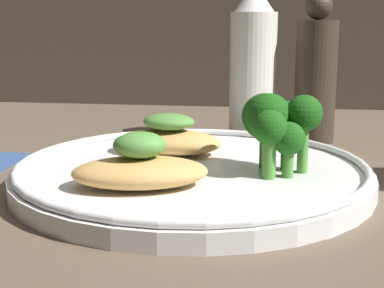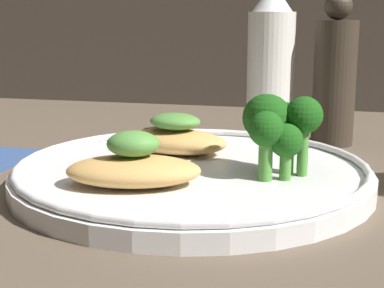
% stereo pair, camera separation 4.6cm
% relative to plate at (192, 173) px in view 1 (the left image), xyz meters
% --- Properties ---
extents(ground_plane, '(1.80, 1.80, 0.01)m').
position_rel_plate_xyz_m(ground_plane, '(0.00, 0.00, -0.01)').
color(ground_plane, brown).
extents(plate, '(0.28, 0.28, 0.02)m').
position_rel_plate_xyz_m(plate, '(0.00, 0.00, 0.00)').
color(plate, white).
rests_on(plate, ground_plane).
extents(grilled_meat_front, '(0.11, 0.08, 0.04)m').
position_rel_plate_xyz_m(grilled_meat_front, '(-0.03, -0.06, 0.02)').
color(grilled_meat_front, tan).
rests_on(grilled_meat_front, plate).
extents(grilled_meat_middle, '(0.10, 0.06, 0.04)m').
position_rel_plate_xyz_m(grilled_meat_middle, '(-0.03, 0.05, 0.02)').
color(grilled_meat_middle, tan).
rests_on(grilled_meat_middle, plate).
extents(broccoli_bunch, '(0.06, 0.06, 0.06)m').
position_rel_plate_xyz_m(broccoli_bunch, '(0.07, -0.00, 0.04)').
color(broccoli_bunch, '#4C8E38').
rests_on(broccoli_bunch, plate).
extents(sauce_bottle, '(0.05, 0.05, 0.17)m').
position_rel_plate_xyz_m(sauce_bottle, '(0.04, 0.19, 0.07)').
color(sauce_bottle, white).
rests_on(sauce_bottle, ground_plane).
extents(pepper_grinder, '(0.04, 0.04, 0.16)m').
position_rel_plate_xyz_m(pepper_grinder, '(0.11, 0.19, 0.06)').
color(pepper_grinder, '#382D23').
rests_on(pepper_grinder, ground_plane).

